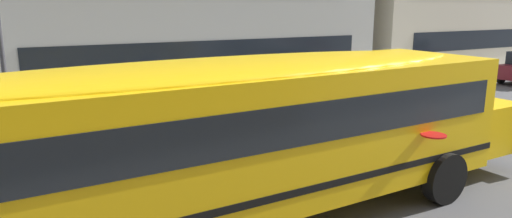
{
  "coord_description": "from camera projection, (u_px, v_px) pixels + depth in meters",
  "views": [
    {
      "loc": [
        -2.16,
        -8.67,
        3.89
      ],
      "look_at": [
        2.02,
        -0.87,
        1.88
      ],
      "focal_mm": 32.01,
      "sensor_mm": 36.0,
      "label": 1
    }
  ],
  "objects": [
    {
      "name": "ground_plane",
      "position": [
        149.0,
        201.0,
        9.3
      ],
      "size": [
        400.0,
        400.0,
        0.0
      ],
      "primitive_type": "plane",
      "color": "#4C4C4F"
    },
    {
      "name": "sidewalk_far",
      "position": [
        89.0,
        120.0,
        15.89
      ],
      "size": [
        120.0,
        3.0,
        0.01
      ],
      "primitive_type": "cube",
      "color": "gray",
      "rests_on": "ground_plane"
    },
    {
      "name": "lane_centreline",
      "position": [
        149.0,
        201.0,
        9.3
      ],
      "size": [
        110.0,
        0.16,
        0.01
      ],
      "primitive_type": "cube",
      "color": "silver",
      "rests_on": "ground_plane"
    },
    {
      "name": "school_bus",
      "position": [
        230.0,
        129.0,
        7.9
      ],
      "size": [
        13.59,
        3.3,
        3.02
      ],
      "rotation": [
        0.0,
        0.0,
        0.04
      ],
      "color": "yellow",
      "rests_on": "ground_plane"
    },
    {
      "name": "parked_car_beige_end_of_row",
      "position": [
        393.0,
        81.0,
        18.81
      ],
      "size": [
        3.93,
        1.95,
        1.64
      ],
      "rotation": [
        0.0,
        0.0,
        -0.02
      ],
      "color": "#C1B28E",
      "rests_on": "ground_plane"
    }
  ]
}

